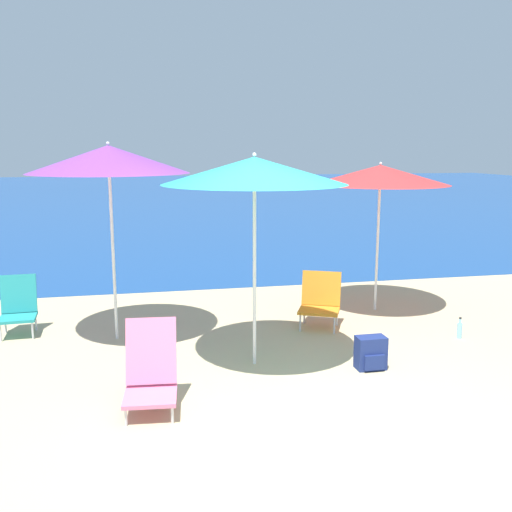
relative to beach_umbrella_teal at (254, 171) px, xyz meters
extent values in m
plane|color=#C6B284|center=(0.15, -1.23, -2.06)|extent=(60.00, 60.00, 0.00)
cube|color=#19478C|center=(0.15, 23.37, -2.06)|extent=(60.00, 40.00, 0.01)
cylinder|color=white|center=(0.00, 0.00, -1.10)|extent=(0.04, 0.04, 1.93)
cone|color=teal|center=(0.00, 0.00, 0.00)|extent=(1.91, 1.91, 0.28)
sphere|color=white|center=(0.00, 0.00, 0.16)|extent=(0.04, 0.04, 0.04)
cylinder|color=white|center=(2.12, 1.69, -1.17)|extent=(0.04, 0.04, 1.79)
cone|color=red|center=(2.12, 1.69, -0.14)|extent=(1.90, 1.90, 0.27)
sphere|color=white|center=(2.12, 1.69, 0.02)|extent=(0.04, 0.04, 0.04)
cylinder|color=white|center=(-1.48, 1.15, -1.06)|extent=(0.04, 0.04, 2.00)
cone|color=purple|center=(-1.48, 1.15, 0.10)|extent=(1.86, 1.86, 0.32)
sphere|color=white|center=(-1.48, 1.15, 0.28)|extent=(0.04, 0.04, 0.04)
cylinder|color=silver|center=(0.79, 0.96, -1.95)|extent=(0.02, 0.02, 0.22)
cylinder|color=silver|center=(1.18, 0.78, -1.95)|extent=(0.02, 0.02, 0.22)
cylinder|color=silver|center=(0.94, 1.28, -1.95)|extent=(0.02, 0.02, 0.22)
cylinder|color=silver|center=(1.33, 1.10, -1.95)|extent=(0.02, 0.02, 0.22)
cube|color=orange|center=(1.06, 1.03, -1.82)|extent=(0.64, 0.60, 0.04)
cube|color=orange|center=(1.15, 1.22, -1.58)|extent=(0.51, 0.31, 0.45)
cylinder|color=silver|center=(-1.34, -1.15, -1.99)|extent=(0.02, 0.02, 0.15)
cylinder|color=silver|center=(-0.95, -1.18, -1.99)|extent=(0.02, 0.02, 0.15)
cylinder|color=silver|center=(-1.30, -0.73, -1.99)|extent=(0.02, 0.02, 0.15)
cylinder|color=silver|center=(-0.92, -0.77, -1.99)|extent=(0.02, 0.02, 0.15)
cube|color=pink|center=(-1.13, -0.96, -1.89)|extent=(0.50, 0.53, 0.04)
cube|color=pink|center=(-1.10, -0.71, -1.58)|extent=(0.47, 0.29, 0.57)
cylinder|color=silver|center=(-2.84, 1.33, -1.96)|extent=(0.02, 0.02, 0.21)
cylinder|color=silver|center=(-2.48, 1.34, -1.96)|extent=(0.02, 0.02, 0.21)
cylinder|color=silver|center=(-2.86, 1.67, -1.96)|extent=(0.02, 0.02, 0.21)
cylinder|color=silver|center=(-2.50, 1.69, -1.96)|extent=(0.02, 0.02, 0.21)
cube|color=teal|center=(-2.67, 1.51, -1.83)|extent=(0.44, 0.43, 0.04)
cube|color=teal|center=(-2.68, 1.71, -1.57)|extent=(0.43, 0.15, 0.48)
cube|color=navy|center=(1.17, -0.38, -1.89)|extent=(0.31, 0.19, 0.35)
cube|color=navy|center=(1.17, -0.49, -1.96)|extent=(0.22, 0.03, 0.16)
cylinder|color=#8CCCEA|center=(2.62, 0.31, -1.97)|extent=(0.06, 0.06, 0.19)
cylinder|color=#8CCCEA|center=(2.62, 0.31, -1.85)|extent=(0.03, 0.03, 0.06)
cylinder|color=black|center=(2.62, 0.31, -1.81)|extent=(0.03, 0.03, 0.02)
cylinder|color=gold|center=(1.52, 2.71, -2.03)|extent=(0.01, 0.01, 0.07)
cylinder|color=gold|center=(1.57, 2.71, -2.03)|extent=(0.01, 0.01, 0.07)
ellipsoid|color=white|center=(1.55, 2.71, -1.93)|extent=(0.26, 0.11, 0.13)
sphere|color=white|center=(1.65, 2.71, -1.87)|extent=(0.07, 0.07, 0.07)
camera|label=1|loc=(-1.18, -5.71, 0.22)|focal=40.00mm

